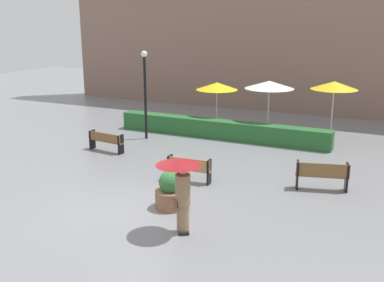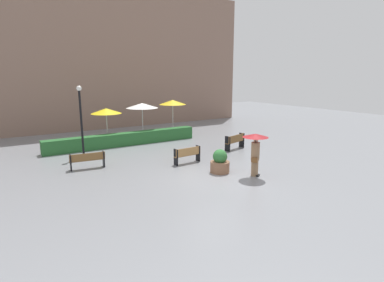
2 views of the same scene
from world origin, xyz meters
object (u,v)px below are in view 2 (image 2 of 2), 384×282
Objects in this scene: lamp_post at (81,114)px; patio_umbrella_white at (142,106)px; planter_pot at (220,163)px; pedestrian_with_umbrella at (255,147)px; bench_mid_center at (188,154)px; bench_far_left at (87,159)px; bench_far_right at (235,141)px; patio_umbrella_yellow_far at (173,102)px; patio_umbrella_yellow at (106,111)px.

lamp_post is 1.53× the size of patio_umbrella_white.
patio_umbrella_white is at bearing 88.82° from planter_pot.
patio_umbrella_white is at bearing 94.26° from pedestrian_with_umbrella.
planter_pot is 8.25m from lamp_post.
planter_pot is at bearing -78.13° from bench_mid_center.
bench_far_right reaches higher than bench_far_left.
pedestrian_with_umbrella is at bearing -52.98° from planter_pot.
planter_pot is at bearing -106.76° from patio_umbrella_yellow_far.
bench_mid_center is at bearing -74.90° from patio_umbrella_yellow.
bench_mid_center is at bearing -165.14° from bench_far_right.
bench_far_right is 0.42× the size of lamp_post.
bench_mid_center is 6.36m from lamp_post.
bench_mid_center is 1.38× the size of planter_pot.
bench_mid_center is 8.63m from patio_umbrella_yellow_far.
bench_far_right is 9.19m from lamp_post.
bench_far_left is 0.72× the size of patio_umbrella_yellow.
bench_far_left is at bearing 158.86° from bench_mid_center.
pedestrian_with_umbrella is 0.77× the size of patio_umbrella_white.
lamp_post is 1.49× the size of patio_umbrella_yellow_far.
lamp_post is at bearing 159.01° from bench_far_right.
patio_umbrella_yellow is (2.74, 5.34, 1.70)m from bench_far_left.
bench_mid_center is 3.85m from pedestrian_with_umbrella.
pedestrian_with_umbrella reaches higher than bench_far_left.
planter_pot is at bearing -75.64° from patio_umbrella_yellow.
patio_umbrella_yellow reaches higher than planter_pot.
lamp_post is (-8.40, 3.22, 1.88)m from bench_far_right.
bench_far_left is 8.11m from pedestrian_with_umbrella.
patio_umbrella_yellow_far reaches higher than planter_pot.
lamp_post is 3.65m from patio_umbrella_yellow.
lamp_post reaches higher than patio_umbrella_yellow.
patio_umbrella_yellow is (-1.93, 7.15, 1.68)m from bench_mid_center.
patio_umbrella_yellow is at bearing 107.59° from pedestrian_with_umbrella.
bench_mid_center reaches higher than bench_far_left.
bench_far_left is at bearing -99.66° from lamp_post.
lamp_post reaches higher than pedestrian_with_umbrella.
lamp_post reaches higher than bench_far_right.
planter_pot is 9.49m from patio_umbrella_white.
patio_umbrella_white reaches higher than bench_mid_center.
bench_mid_center is 0.78× the size of pedestrian_with_umbrella.
patio_umbrella_yellow_far reaches higher than patio_umbrella_yellow.
pedestrian_with_umbrella is 1.86m from planter_pot.
pedestrian_with_umbrella is at bearing -85.74° from patio_umbrella_white.
pedestrian_with_umbrella is 11.16m from patio_umbrella_yellow.
bench_far_right is at bearing -83.52° from patio_umbrella_yellow_far.
bench_mid_center is 0.65× the size of patio_umbrella_yellow.
bench_far_left is 10.19m from patio_umbrella_yellow_far.
planter_pot is 0.47× the size of patio_umbrella_yellow.
bench_far_left is 0.43× the size of lamp_post.
patio_umbrella_yellow is 2.59m from patio_umbrella_white.
bench_far_left is 7.76m from patio_umbrella_white.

